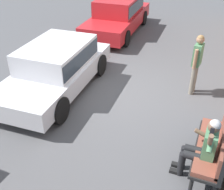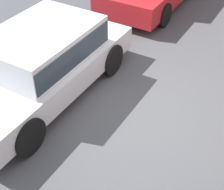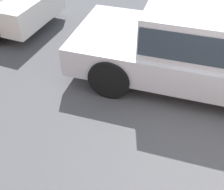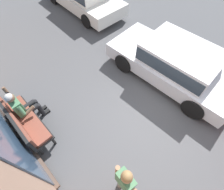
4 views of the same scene
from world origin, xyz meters
The scene contains 2 objects.
ground_plane centered at (0.00, 0.00, 0.00)m, with size 60.00×60.00×0.00m, color #4C4C4F.
parked_car_mid centered at (0.43, -1.59, 0.75)m, with size 4.35×2.02×1.36m.
Camera 3 is at (0.54, 2.60, 3.06)m, focal length 45.00 mm.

